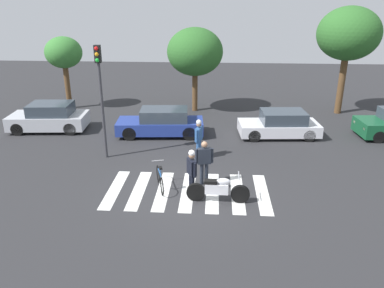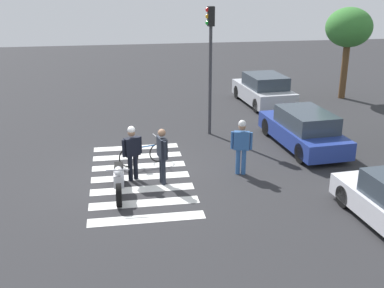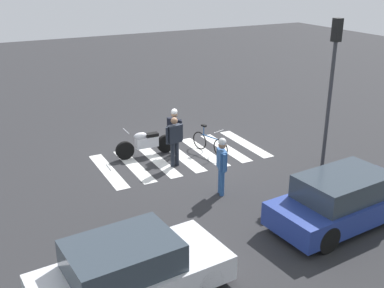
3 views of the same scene
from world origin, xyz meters
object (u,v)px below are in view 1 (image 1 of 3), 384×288
Objects in this scene: police_motorcycle at (218,189)px; leaning_bicycle at (160,179)px; car_blue_hatchback at (161,123)px; car_white_van at (280,125)px; pedestrian_bystander at (199,136)px; car_silver_sedan at (49,118)px; officer_by_motorcycle at (192,170)px; traffic_light_pole at (100,86)px; officer_on_foot at (204,160)px.

leaning_bicycle is at bearing 158.53° from police_motorcycle.
car_blue_hatchback is at bearing 113.49° from police_motorcycle.
car_white_van is (3.13, 6.85, 0.17)m from police_motorcycle.
pedestrian_bystander is 8.73m from car_silver_sedan.
leaning_bicycle is at bearing -82.52° from car_blue_hatchback.
car_blue_hatchback is at bearing 97.48° from leaning_bicycle.
car_silver_sedan is (-8.01, 6.61, -0.29)m from officer_by_motorcycle.
car_white_van is at bearing 22.05° from traffic_light_pole.
pedestrian_bystander reaches higher than leaning_bicycle.
car_silver_sedan is 0.84× the size of traffic_light_pole.
car_white_van reaches higher than police_motorcycle.
leaning_bicycle is 0.41× the size of car_white_van.
pedestrian_bystander is 0.43× the size of car_silver_sedan.
police_motorcycle is 0.53× the size of car_silver_sedan.
car_white_van is (3.98, 3.07, -0.39)m from pedestrian_bystander.
car_white_van is at bearing 1.99° from car_blue_hatchback.
officer_by_motorcycle is (1.20, -0.40, 0.61)m from leaning_bicycle.
pedestrian_bystander is 4.63m from traffic_light_pole.
pedestrian_bystander is at bearing -142.37° from car_white_van.
officer_on_foot reaches higher than car_blue_hatchback.
traffic_light_pole is at bearing -157.95° from car_white_van.
officer_on_foot is 10.20m from car_silver_sedan.
car_blue_hatchback is (-0.76, 5.81, 0.29)m from leaning_bicycle.
car_silver_sedan is 1.00× the size of car_white_van.
officer_by_motorcycle reaches higher than police_motorcycle.
police_motorcycle is 0.45× the size of traffic_light_pole.
traffic_light_pole is (-4.40, 2.29, 2.23)m from officer_on_foot.
officer_on_foot is at bearing -27.49° from traffic_light_pole.
traffic_light_pole is at bearing 135.46° from leaning_bicycle.
officer_by_motorcycle is at bearing 154.89° from police_motorcycle.
car_silver_sedan is at bearing 158.04° from pedestrian_bystander.
officer_on_foot reaches higher than leaning_bicycle.
car_blue_hatchback is (-2.04, 2.86, -0.36)m from pedestrian_bystander.
officer_by_motorcycle is 7.60m from car_white_van.
officer_by_motorcycle is at bearing -122.32° from car_white_van.
officer_on_foot is at bearing -66.09° from car_blue_hatchback.
traffic_light_pole is (-4.92, 3.59, 2.75)m from police_motorcycle.
officer_by_motorcycle is at bearing -115.37° from officer_on_foot.
officer_by_motorcycle is 0.97× the size of pedestrian_bystander.
pedestrian_bystander is (0.08, 3.35, 0.04)m from officer_by_motorcycle.
car_silver_sedan is (-8.09, 3.26, -0.33)m from pedestrian_bystander.
car_silver_sedan is (-8.41, 5.75, -0.29)m from officer_on_foot.
officer_on_foot is 0.35× the size of traffic_light_pole.
car_silver_sedan reaches higher than leaning_bicycle.
car_blue_hatchback is (-1.96, 6.21, -0.32)m from officer_by_motorcycle.
car_white_van is at bearing 37.63° from pedestrian_bystander.
leaning_bicycle is 0.97× the size of officer_on_foot.
leaning_bicycle is 1.40m from officer_by_motorcycle.
pedestrian_bystander is (1.28, 2.95, 0.65)m from leaning_bicycle.
officer_by_motorcycle reaches higher than officer_on_foot.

